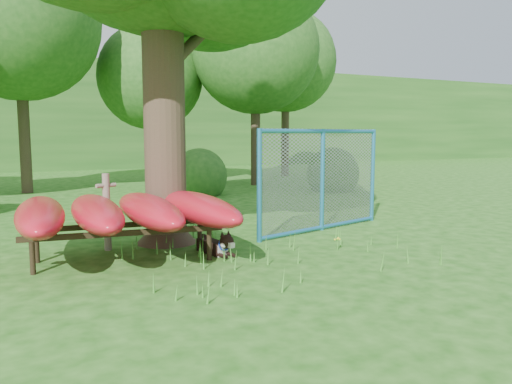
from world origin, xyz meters
name	(u,v)px	position (x,y,z in m)	size (l,w,h in m)	color
ground	(280,269)	(0.00, 0.00, 0.00)	(80.00, 80.00, 0.00)	#1A5310
wooden_post	(107,210)	(-2.04, 2.36, 0.69)	(0.36, 0.18, 1.31)	#695E4E
kayak_rack	(123,212)	(-1.94, 1.47, 0.78)	(3.16, 3.26, 1.01)	black
husky_dog	(217,245)	(-0.49, 1.23, 0.15)	(0.40, 0.99, 0.44)	black
fence_section	(322,180)	(2.21, 2.24, 1.03)	(3.43, 1.02, 3.44)	teal
wildflower_clump	(337,240)	(1.44, 0.59, 0.18)	(0.11, 0.09, 0.23)	#489430
bg_tree_b	(18,20)	(-3.00, 12.00, 5.61)	(5.20, 5.20, 8.22)	#36281D
bg_tree_c	(150,77)	(1.50, 13.00, 4.11)	(4.00, 4.00, 6.12)	#36281D
bg_tree_d	(255,50)	(5.00, 11.00, 5.08)	(4.80, 4.80, 7.50)	#36281D
bg_tree_e	(286,61)	(8.00, 14.00, 5.23)	(4.60, 4.60, 7.55)	#36281D
shrub_right	(333,191)	(6.50, 8.00, 0.00)	(1.80, 1.80, 1.80)	#23551B
shrub_mid	(200,195)	(2.00, 9.00, 0.00)	(1.80, 1.80, 1.80)	#23551B
wooded_hillside	(68,117)	(0.00, 28.00, 3.00)	(80.00, 12.00, 6.00)	#23551B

